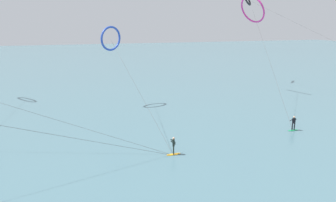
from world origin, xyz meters
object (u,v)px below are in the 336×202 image
at_px(surfer_emerald, 293,124).
at_px(kite_magenta, 253,9).
at_px(kite_cobalt, 111,39).
at_px(surfer_amber, 174,147).

xyz_separation_m(surfer_emerald, kite_magenta, (7.40, 19.88, 13.59)).
bearing_deg(kite_cobalt, kite_magenta, 154.12).
distance_m(surfer_emerald, kite_magenta, 25.19).
height_order(surfer_amber, kite_magenta, kite_magenta).
xyz_separation_m(surfer_amber, kite_cobalt, (-1.73, 20.41, 9.10)).
bearing_deg(kite_cobalt, surfer_amber, 66.27).
distance_m(surfer_emerald, kite_cobalt, 26.91).
height_order(surfer_emerald, kite_cobalt, kite_cobalt).
bearing_deg(kite_magenta, surfer_emerald, 148.34).
xyz_separation_m(surfer_emerald, kite_cobalt, (-17.05, 18.73, 9.10)).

